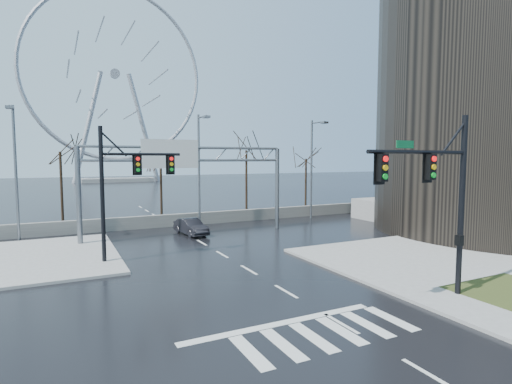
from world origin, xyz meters
TOP-DOWN VIEW (x-y plane):
  - ground at (0.00, 0.00)m, footprint 260.00×260.00m
  - sidewalk_right_ext at (10.00, 2.00)m, footprint 12.00×10.00m
  - sidewalk_far at (-11.00, 12.00)m, footprint 10.00×12.00m
  - tower_podium at (29.00, 8.00)m, footprint 22.00×18.00m
  - barrier_wall at (0.00, 20.00)m, footprint 52.00×0.50m
  - signal_mast_near at (5.14, -4.04)m, footprint 5.52×0.41m
  - signal_mast_far at (-5.87, 8.96)m, footprint 4.72×0.41m
  - sign_gantry at (-0.38, 14.96)m, footprint 16.36×0.40m
  - streetlight_left at (-12.00, 18.16)m, footprint 0.50×2.55m
  - streetlight_mid at (2.00, 18.16)m, footprint 0.50×2.55m
  - streetlight_right at (14.00, 18.16)m, footprint 0.50×2.55m
  - tree_left at (-9.00, 23.50)m, footprint 3.75×3.75m
  - tree_center at (0.00, 24.50)m, footprint 3.25×3.25m
  - tree_right at (9.00, 23.50)m, footprint 3.90×3.90m
  - tree_far_right at (17.00, 24.00)m, footprint 3.40×3.40m
  - ferris_wheel at (5.00, 95.00)m, footprint 45.00×6.00m
  - car at (0.22, 15.35)m, footprint 1.96×4.11m

SIDE VIEW (x-z plane):
  - ground at x=0.00m, z-range 0.00..0.00m
  - sidewalk_right_ext at x=10.00m, z-range 0.00..0.15m
  - sidewalk_far at x=-11.00m, z-range 0.00..0.15m
  - barrier_wall at x=0.00m, z-range 0.00..1.10m
  - car at x=0.22m, z-range 0.00..1.30m
  - tower_podium at x=29.00m, z-range 0.00..2.00m
  - signal_mast_far at x=-5.87m, z-range 0.83..8.83m
  - signal_mast_near at x=5.14m, z-range 0.87..8.87m
  - tree_center at x=0.00m, z-range 1.92..8.42m
  - sign_gantry at x=-0.38m, z-range 1.38..8.98m
  - tree_far_right at x=17.00m, z-range 2.01..8.81m
  - streetlight_left at x=-12.00m, z-range 0.89..10.89m
  - streetlight_mid at x=2.00m, z-range 0.89..10.89m
  - streetlight_right at x=14.00m, z-range 0.89..10.89m
  - tree_left at x=-9.00m, z-range 2.23..9.73m
  - tree_right at x=9.00m, z-range 2.32..10.12m
  - ferris_wheel at x=5.00m, z-range 0.68..51.59m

